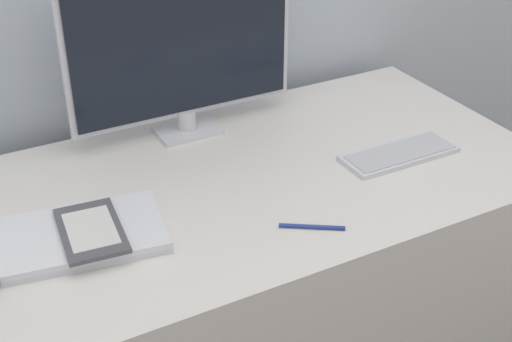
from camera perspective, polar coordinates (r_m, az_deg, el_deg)
name	(u,v)px	position (r m, az deg, el deg)	size (l,w,h in m)	color
desk	(236,298)	(1.84, -1.61, -10.10)	(1.48, 0.75, 0.70)	silver
monitor	(183,42)	(1.75, -5.87, 10.26)	(0.59, 0.11, 0.46)	silver
keyboard	(399,154)	(1.76, 11.39, 1.37)	(0.29, 0.11, 0.01)	silver
laptop	(83,235)	(1.47, -13.69, -5.00)	(0.35, 0.25, 0.03)	silver
ereader	(91,230)	(1.45, -13.07, -4.63)	(0.14, 0.21, 0.01)	#4C4C51
pen	(312,227)	(1.47, 4.49, -4.46)	(0.12, 0.08, 0.01)	navy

